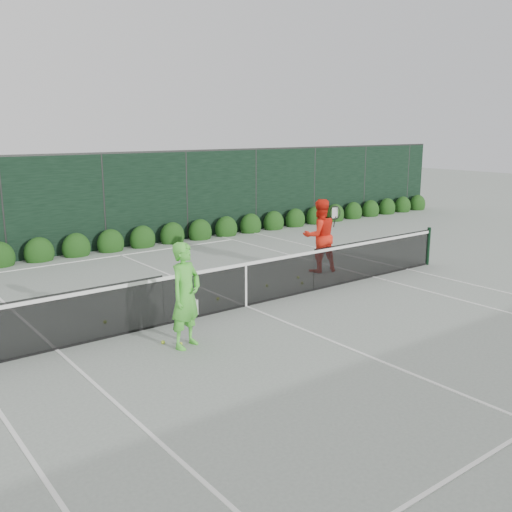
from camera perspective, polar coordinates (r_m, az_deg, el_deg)
ground at (r=12.44m, az=-1.02°, el=-5.05°), size 80.00×80.00×0.00m
tennis_net at (r=12.27m, az=-1.12°, el=-2.71°), size 12.90×0.10×1.07m
player_woman at (r=10.02m, az=-7.04°, el=-3.93°), size 0.81×0.67×1.88m
player_man at (r=15.30m, az=6.38°, el=2.04°), size 1.12×0.97×1.96m
court_lines at (r=12.44m, az=-1.02°, el=-5.03°), size 11.03×23.83×0.01m
windscreen_fence at (r=10.06m, az=8.16°, el=-0.52°), size 32.00×21.07×3.06m
hedge_row at (r=18.45m, az=-14.33°, el=1.18°), size 31.66×0.65×0.94m
tennis_balls at (r=12.51m, az=-2.88°, el=-4.80°), size 5.41×2.27×0.07m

